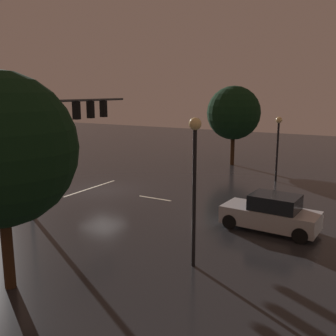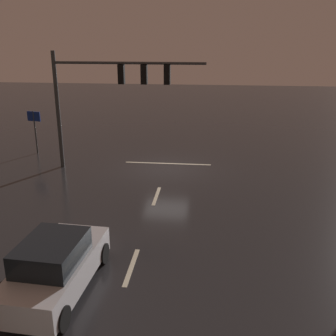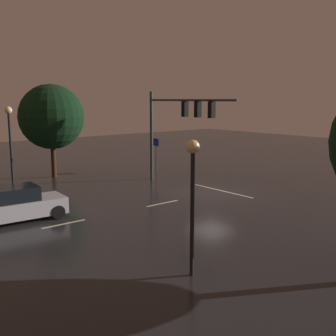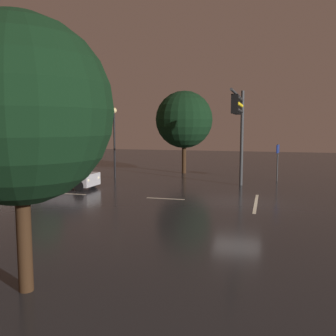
# 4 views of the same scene
# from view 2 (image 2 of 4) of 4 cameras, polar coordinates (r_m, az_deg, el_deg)

# --- Properties ---
(ground_plane) EXTENTS (80.00, 80.00, 0.00)m
(ground_plane) POSITION_cam_2_polar(r_m,az_deg,el_deg) (22.22, -0.27, -0.10)
(ground_plane) COLOR #232326
(traffic_signal_assembly) EXTENTS (8.13, 0.47, 6.38)m
(traffic_signal_assembly) POSITION_cam_2_polar(r_m,az_deg,el_deg) (21.50, -8.34, 11.68)
(traffic_signal_assembly) COLOR #383A3D
(traffic_signal_assembly) RESTS_ON ground_plane
(lane_dash_far) EXTENTS (0.16, 2.20, 0.01)m
(lane_dash_far) POSITION_cam_2_polar(r_m,az_deg,el_deg) (18.51, -1.67, -4.04)
(lane_dash_far) COLOR beige
(lane_dash_far) RESTS_ON ground_plane
(lane_dash_mid) EXTENTS (0.16, 2.20, 0.01)m
(lane_dash_mid) POSITION_cam_2_polar(r_m,az_deg,el_deg) (13.25, -5.30, -14.02)
(lane_dash_mid) COLOR beige
(lane_dash_mid) RESTS_ON ground_plane
(stop_bar) EXTENTS (5.00, 0.16, 0.01)m
(stop_bar) POSITION_cam_2_polar(r_m,az_deg,el_deg) (23.12, -0.01, 0.66)
(stop_bar) COLOR beige
(stop_bar) RESTS_ON ground_plane
(car_approaching) EXTENTS (2.14, 4.46, 1.70)m
(car_approaching) POSITION_cam_2_polar(r_m,az_deg,el_deg) (12.19, -15.90, -13.49)
(car_approaching) COLOR #B7B7BC
(car_approaching) RESTS_ON ground_plane
(route_sign) EXTENTS (0.89, 0.23, 2.73)m
(route_sign) POSITION_cam_2_polar(r_m,az_deg,el_deg) (26.04, -18.73, 6.19)
(route_sign) COLOR #383A3D
(route_sign) RESTS_ON ground_plane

